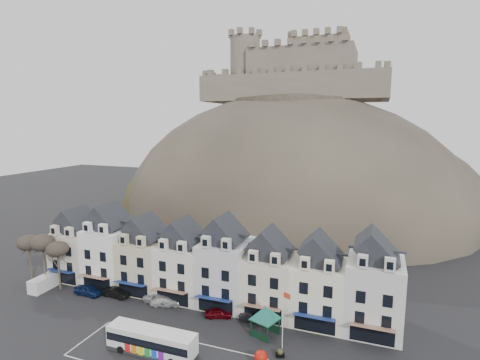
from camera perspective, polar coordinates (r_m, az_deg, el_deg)
name	(u,v)px	position (r m, az deg, el deg)	size (l,w,h in m)	color
ground	(144,360)	(47.65, -14.46, -24.99)	(300.00, 300.00, 0.00)	black
coach_bay_markings	(165,357)	(47.56, -11.33, -24.95)	(22.00, 7.50, 0.01)	silver
townhouse_terrace	(206,264)	(57.35, -5.16, -12.69)	(54.40, 9.35, 11.80)	beige
castle_hill	(292,216)	(106.64, 7.92, -5.45)	(100.00, 76.00, 68.00)	#312D26
castle	(298,72)	(111.21, 8.82, 15.94)	(50.20, 22.20, 22.00)	#645B4C
tree_left_far	(29,243)	(70.30, -29.49, -8.36)	(3.61, 3.61, 8.24)	#3E3627
tree_left_mid	(43,243)	(67.99, -27.87, -8.50)	(3.78, 3.78, 8.64)	#3E3627
tree_left_near	(57,249)	(66.04, -26.07, -9.49)	(3.43, 3.43, 7.84)	#3E3627
bus	(152,340)	(47.50, -13.32, -22.67)	(10.74, 2.62, 3.02)	#262628
bus_shelter	(265,313)	(49.08, 3.89, -19.55)	(5.74, 5.74, 3.86)	black
red_buoy	(261,359)	(44.99, 3.20, -25.52)	(1.61, 1.61, 1.84)	black
flagpole	(283,316)	(46.22, 6.63, -19.84)	(0.98, 0.47, 7.32)	silver
white_van	(44,283)	(68.90, -27.73, -13.73)	(2.15, 4.63, 2.08)	silver
planter_west	(280,353)	(46.78, 6.13, -24.76)	(1.09, 0.78, 0.98)	black
car_navy	(88,290)	(64.21, -22.13, -15.27)	(1.85, 4.59, 1.56)	#0D1C44
car_black	(116,292)	(62.12, -18.39, -15.95)	(1.54, 4.42, 1.45)	black
car_silver	(160,299)	(58.67, -12.17, -17.27)	(2.26, 4.82, 1.36)	silver
car_white	(166,301)	(57.98, -11.20, -17.59)	(1.85, 4.56, 1.32)	silver
car_maroon	(218,313)	(54.01, -3.31, -19.57)	(1.49, 3.71, 1.26)	#51040B
car_charcoal	(254,317)	(52.99, 2.10, -20.16)	(1.33, 3.83, 1.26)	black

